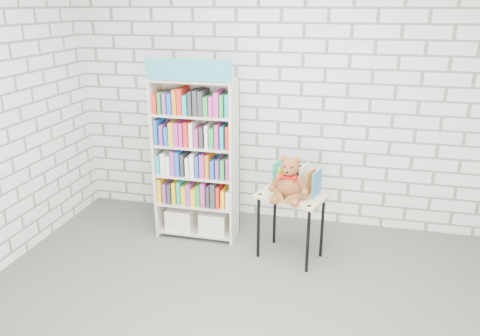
# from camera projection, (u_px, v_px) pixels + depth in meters

# --- Properties ---
(ground) EXTENTS (4.50, 4.50, 0.00)m
(ground) POSITION_uv_depth(u_px,v_px,m) (232.00, 326.00, 3.55)
(ground) COLOR #485043
(ground) RESTS_ON ground
(room_shell) EXTENTS (4.52, 4.02, 2.81)m
(room_shell) POSITION_uv_depth(u_px,v_px,m) (231.00, 92.00, 2.95)
(room_shell) COLOR silver
(room_shell) RESTS_ON ground
(bookshelf) EXTENTS (0.82, 0.32, 1.84)m
(bookshelf) POSITION_uv_depth(u_px,v_px,m) (196.00, 159.00, 4.67)
(bookshelf) COLOR beige
(bookshelf) RESTS_ON ground
(display_table) EXTENTS (0.70, 0.59, 0.65)m
(display_table) POSITION_uv_depth(u_px,v_px,m) (291.00, 203.00, 4.33)
(display_table) COLOR tan
(display_table) RESTS_ON ground
(table_books) EXTENTS (0.46, 0.31, 0.25)m
(table_books) POSITION_uv_depth(u_px,v_px,m) (297.00, 178.00, 4.34)
(table_books) COLOR #28AEA2
(table_books) RESTS_ON display_table
(teddy_bear) EXTENTS (0.36, 0.34, 0.39)m
(teddy_bear) POSITION_uv_depth(u_px,v_px,m) (289.00, 182.00, 4.17)
(teddy_bear) COLOR brown
(teddy_bear) RESTS_ON display_table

